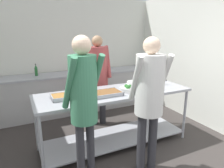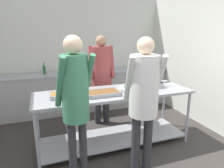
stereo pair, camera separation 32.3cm
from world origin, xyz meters
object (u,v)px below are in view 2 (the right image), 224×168
Objects in this scene: sauce_pan at (158,84)px; plate_stack at (135,84)px; broccoli_bowl at (127,89)px; cook_behind_counter at (101,71)px; guest_serving_left at (144,93)px; serving_tray_roast at (67,95)px; serving_tray_vegetables at (103,93)px; guest_serving_right at (75,95)px; water_bottle at (44,69)px.

plate_stack is at bearing 148.77° from sauce_pan.
plate_stack is 0.39m from sauce_pan.
cook_behind_counter is (-0.14, 0.93, 0.13)m from broccoli_bowl.
sauce_pan is 1.04m from guest_serving_left.
serving_tray_vegetables is at bearing -12.54° from serving_tray_roast.
sauce_pan is at bearing -47.97° from cook_behind_counter.
guest_serving_right reaches higher than water_bottle.
guest_serving_right is (-0.91, -0.56, 0.18)m from broccoli_bowl.
guest_serving_left is 0.83m from guest_serving_right.
guest_serving_right reaches higher than sauce_pan.
cook_behind_counter is at bearing 46.56° from serving_tray_roast.
water_bottle is at bearing 132.73° from plate_stack.
cook_behind_counter is 1.42m from water_bottle.
water_bottle is (-1.05, 0.95, -0.05)m from cook_behind_counter.
serving_tray_vegetables is 0.75m from guest_serving_left.
guest_serving_right is at bearing -132.17° from serving_tray_vegetables.
water_bottle is at bearing 96.62° from guest_serving_right.
cook_behind_counter reaches higher than serving_tray_vegetables.
serving_tray_vegetables is 1.90× the size of water_bottle.
water_bottle is (-1.80, 1.79, 0.07)m from sauce_pan.
serving_tray_vegetables is 0.27× the size of cook_behind_counter.
serving_tray_roast is at bearing 137.35° from guest_serving_left.
plate_stack is 0.13× the size of guest_serving_left.
guest_serving_right is at bearing -156.47° from sauce_pan.
serving_tray_vegetables is 0.75m from plate_stack.
guest_serving_right reaches higher than broccoli_bowl.
plate_stack is 0.13× the size of guest_serving_right.
water_bottle is (-1.11, 2.56, -0.07)m from guest_serving_left.
cook_behind_counter is (-0.06, 1.60, -0.02)m from guest_serving_left.
water_bottle reaches higher than sauce_pan.
guest_serving_left is 1.60m from cook_behind_counter.
water_bottle is (-1.19, 1.89, 0.08)m from broccoli_bowl.
guest_serving_right is at bearing -88.45° from serving_tray_roast.
cook_behind_counter is (0.76, 1.49, -0.05)m from guest_serving_right.
plate_stack is at bearing 69.77° from guest_serving_left.
plate_stack is 1.47m from guest_serving_right.
serving_tray_vegetables is 2.05m from water_bottle.
guest_serving_right is 1.02× the size of cook_behind_counter.
guest_serving_left is at bearing -96.79° from broccoli_bowl.
serving_tray_roast is at bearing 179.64° from sauce_pan.
serving_tray_vegetables is 0.27× the size of guest_serving_right.
water_bottle is (-0.27, 1.78, 0.09)m from serving_tray_roast.
broccoli_bowl is at bearing 31.89° from guest_serving_right.
cook_behind_counter is at bearing 123.54° from plate_stack.
sauce_pan is at bearing 8.98° from broccoli_bowl.
serving_tray_roast is at bearing -170.91° from plate_stack.
cook_behind_counter reaches higher than broccoli_bowl.
sauce_pan is 1.41× the size of water_bottle.
serving_tray_roast is at bearing 167.46° from serving_tray_vegetables.
serving_tray_vegetables is 1.93× the size of broccoli_bowl.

